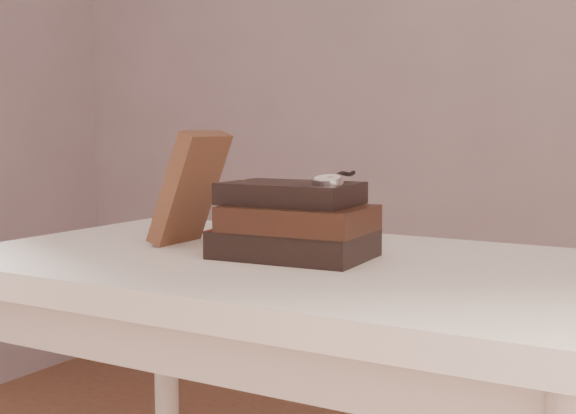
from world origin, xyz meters
The scene contains 5 objects.
table centered at (0.00, 0.35, 0.66)m, with size 1.00×0.60×0.75m.
book_stack centered at (0.00, 0.35, 0.80)m, with size 0.24×0.17×0.11m.
journal centered at (-0.21, 0.37, 0.84)m, with size 0.03×0.12×0.19m, color #422619.
pocket_watch centered at (0.06, 0.35, 0.87)m, with size 0.05×0.15×0.02m.
eyeglasses centered at (-0.08, 0.42, 0.81)m, with size 0.10×0.11×0.04m.
Camera 1 is at (0.58, -0.66, 0.95)m, focal length 49.21 mm.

